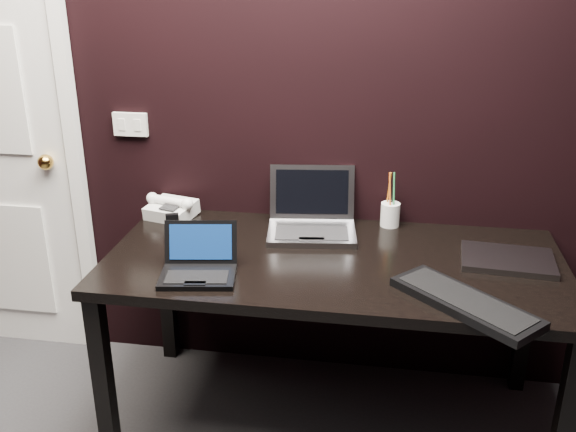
% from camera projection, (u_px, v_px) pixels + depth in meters
% --- Properties ---
extents(wall_back, '(4.00, 0.00, 4.00)m').
position_uv_depth(wall_back, '(273.00, 86.00, 2.60)').
color(wall_back, black).
rests_on(wall_back, ground).
extents(wall_switch, '(0.15, 0.02, 0.10)m').
position_uv_depth(wall_switch, '(130.00, 124.00, 2.74)').
color(wall_switch, silver).
rests_on(wall_switch, wall_back).
extents(desk, '(1.70, 0.80, 0.74)m').
position_uv_depth(desk, '(333.00, 276.00, 2.42)').
color(desk, black).
rests_on(desk, ground).
extents(netbook, '(0.29, 0.27, 0.17)m').
position_uv_depth(netbook, '(199.00, 266.00, 2.25)').
color(netbook, black).
rests_on(netbook, desk).
extents(silver_laptop, '(0.39, 0.36, 0.24)m').
position_uv_depth(silver_laptop, '(312.00, 221.00, 2.61)').
color(silver_laptop, gray).
rests_on(silver_laptop, desk).
extents(ext_keyboard, '(0.48, 0.46, 0.03)m').
position_uv_depth(ext_keyboard, '(465.00, 302.00, 2.05)').
color(ext_keyboard, black).
rests_on(ext_keyboard, desk).
extents(closed_laptop, '(0.35, 0.26, 0.02)m').
position_uv_depth(closed_laptop, '(508.00, 260.00, 2.35)').
color(closed_laptop, gray).
rests_on(closed_laptop, desk).
extents(desk_phone, '(0.23, 0.21, 0.11)m').
position_uv_depth(desk_phone, '(171.00, 208.00, 2.76)').
color(desk_phone, silver).
rests_on(desk_phone, desk).
extents(mobile_phone, '(0.07, 0.07, 0.11)m').
position_uv_depth(mobile_phone, '(173.00, 230.00, 2.54)').
color(mobile_phone, black).
rests_on(mobile_phone, desk).
extents(pen_cup, '(0.09, 0.09, 0.23)m').
position_uv_depth(pen_cup, '(390.00, 213.00, 2.66)').
color(pen_cup, white).
rests_on(pen_cup, desk).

